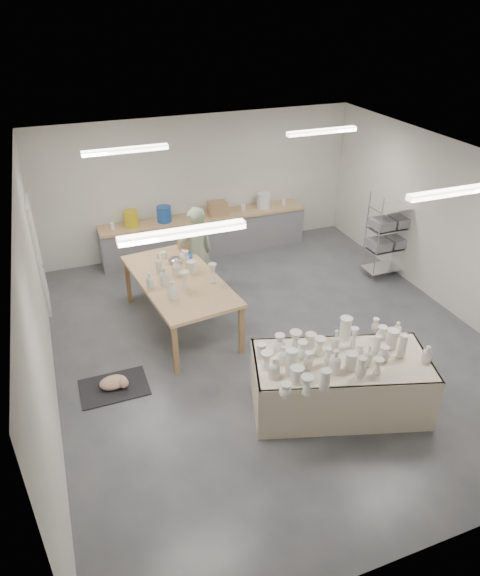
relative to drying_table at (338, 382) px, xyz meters
name	(u,v)px	position (x,y,z in m)	size (l,w,h in m)	color
room	(267,230)	(-0.33, 1.84, 1.59)	(8.00, 8.02, 3.00)	#424449
back_counter	(205,233)	(-0.23, 5.43, 0.02)	(4.60, 0.60, 1.24)	tan
wire_shelf	(389,234)	(2.98, 3.15, 0.46)	(0.88, 0.48, 1.80)	silver
drying_table	(338,382)	(0.00, 0.00, 0.00)	(2.63, 1.83, 1.22)	olive
work_table	(179,277)	(-1.48, 2.88, 0.48)	(1.57, 2.69, 1.32)	tan
rug	(114,387)	(-2.91, 1.54, -0.45)	(1.00, 0.70, 0.02)	black
cat	(115,382)	(-2.89, 1.53, -0.35)	(0.48, 0.40, 0.18)	white
potter	(196,253)	(-0.93, 3.71, 0.45)	(0.67, 0.44, 1.83)	#98AC85
red_stool	(194,277)	(-0.93, 3.98, -0.20)	(0.37, 0.37, 0.30)	#B21919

